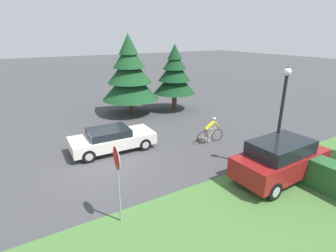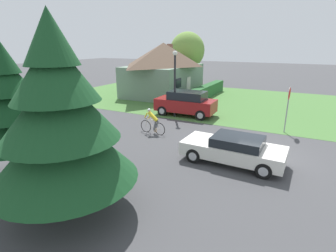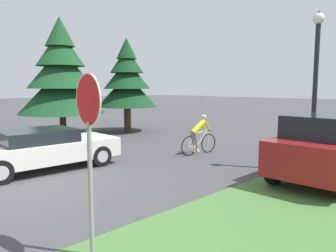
{
  "view_description": "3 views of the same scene",
  "coord_description": "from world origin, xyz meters",
  "px_view_note": "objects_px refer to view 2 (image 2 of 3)",
  "views": [
    {
      "loc": [
        11.6,
        -3.2,
        6.13
      ],
      "look_at": [
        -0.3,
        3.88,
        1.25
      ],
      "focal_mm": 28.0,
      "sensor_mm": 36.0,
      "label": 1
    },
    {
      "loc": [
        -12.58,
        -1.45,
        5.22
      ],
      "look_at": [
        -0.49,
        4.81,
        0.95
      ],
      "focal_mm": 28.0,
      "sensor_mm": 36.0,
      "label": 2
    },
    {
      "loc": [
        8.59,
        -3.29,
        2.6
      ],
      "look_at": [
        0.38,
        4.73,
        1.23
      ],
      "focal_mm": 35.0,
      "sensor_mm": 36.0,
      "label": 3
    }
  ],
  "objects_px": {
    "sedan_left_lane": "(233,149)",
    "stop_sign": "(288,100)",
    "street_lamp": "(175,76)",
    "deciduous_tree_right": "(187,51)",
    "cottage_house": "(164,68)",
    "cyclist": "(153,122)",
    "conifer_tall_far": "(10,106)",
    "parked_suv_right": "(186,103)",
    "conifer_tall_near": "(60,119)"
  },
  "relations": [
    {
      "from": "conifer_tall_near",
      "to": "conifer_tall_far",
      "type": "height_order",
      "value": "conifer_tall_near"
    },
    {
      "from": "cyclist",
      "to": "stop_sign",
      "type": "xyz_separation_m",
      "value": [
        3.9,
        -7.11,
        1.29
      ]
    },
    {
      "from": "sedan_left_lane",
      "to": "stop_sign",
      "type": "relative_size",
      "value": 1.63
    },
    {
      "from": "sedan_left_lane",
      "to": "deciduous_tree_right",
      "type": "xyz_separation_m",
      "value": [
        20.9,
        11.39,
        3.75
      ]
    },
    {
      "from": "conifer_tall_far",
      "to": "cyclist",
      "type": "bearing_deg",
      "value": -15.6
    },
    {
      "from": "stop_sign",
      "to": "street_lamp",
      "type": "xyz_separation_m",
      "value": [
        0.23,
        7.65,
        1.01
      ]
    },
    {
      "from": "sedan_left_lane",
      "to": "parked_suv_right",
      "type": "height_order",
      "value": "parked_suv_right"
    },
    {
      "from": "conifer_tall_far",
      "to": "deciduous_tree_right",
      "type": "height_order",
      "value": "deciduous_tree_right"
    },
    {
      "from": "conifer_tall_far",
      "to": "sedan_left_lane",
      "type": "bearing_deg",
      "value": -54.37
    },
    {
      "from": "street_lamp",
      "to": "conifer_tall_far",
      "type": "relative_size",
      "value": 0.9
    },
    {
      "from": "sedan_left_lane",
      "to": "conifer_tall_near",
      "type": "bearing_deg",
      "value": 60.22
    },
    {
      "from": "street_lamp",
      "to": "deciduous_tree_right",
      "type": "bearing_deg",
      "value": 20.25
    },
    {
      "from": "cottage_house",
      "to": "stop_sign",
      "type": "height_order",
      "value": "cottage_house"
    },
    {
      "from": "cottage_house",
      "to": "street_lamp",
      "type": "bearing_deg",
      "value": -147.18
    },
    {
      "from": "conifer_tall_far",
      "to": "deciduous_tree_right",
      "type": "bearing_deg",
      "value": 8.75
    },
    {
      "from": "parked_suv_right",
      "to": "street_lamp",
      "type": "bearing_deg",
      "value": 48.25
    },
    {
      "from": "sedan_left_lane",
      "to": "parked_suv_right",
      "type": "xyz_separation_m",
      "value": [
        6.72,
        5.29,
        0.29
      ]
    },
    {
      "from": "cottage_house",
      "to": "conifer_tall_far",
      "type": "xyz_separation_m",
      "value": [
        -19.05,
        -3.64,
        0.19
      ]
    },
    {
      "from": "street_lamp",
      "to": "conifer_tall_far",
      "type": "xyz_separation_m",
      "value": [
        -11.28,
        1.47,
        -0.06
      ]
    },
    {
      "from": "conifer_tall_near",
      "to": "deciduous_tree_right",
      "type": "bearing_deg",
      "value": 15.83
    },
    {
      "from": "cyclist",
      "to": "parked_suv_right",
      "type": "height_order",
      "value": "parked_suv_right"
    },
    {
      "from": "parked_suv_right",
      "to": "deciduous_tree_right",
      "type": "distance_m",
      "value": 15.82
    },
    {
      "from": "conifer_tall_near",
      "to": "conifer_tall_far",
      "type": "bearing_deg",
      "value": 77.44
    },
    {
      "from": "parked_suv_right",
      "to": "cottage_house",
      "type": "bearing_deg",
      "value": -52.54
    },
    {
      "from": "parked_suv_right",
      "to": "conifer_tall_far",
      "type": "bearing_deg",
      "value": 78.69
    },
    {
      "from": "conifer_tall_near",
      "to": "street_lamp",
      "type": "bearing_deg",
      "value": 10.12
    },
    {
      "from": "sedan_left_lane",
      "to": "cyclist",
      "type": "bearing_deg",
      "value": -17.59
    },
    {
      "from": "deciduous_tree_right",
      "to": "conifer_tall_near",
      "type": "bearing_deg",
      "value": -164.17
    },
    {
      "from": "parked_suv_right",
      "to": "stop_sign",
      "type": "relative_size",
      "value": 1.61
    },
    {
      "from": "stop_sign",
      "to": "conifer_tall_far",
      "type": "height_order",
      "value": "conifer_tall_far"
    },
    {
      "from": "cyclist",
      "to": "stop_sign",
      "type": "relative_size",
      "value": 0.64
    },
    {
      "from": "stop_sign",
      "to": "cottage_house",
      "type": "bearing_deg",
      "value": -116.93
    },
    {
      "from": "sedan_left_lane",
      "to": "cyclist",
      "type": "height_order",
      "value": "cyclist"
    },
    {
      "from": "stop_sign",
      "to": "street_lamp",
      "type": "distance_m",
      "value": 7.72
    },
    {
      "from": "cottage_house",
      "to": "deciduous_tree_right",
      "type": "distance_m",
      "value": 7.32
    },
    {
      "from": "conifer_tall_far",
      "to": "cottage_house",
      "type": "bearing_deg",
      "value": 10.82
    },
    {
      "from": "parked_suv_right",
      "to": "conifer_tall_far",
      "type": "height_order",
      "value": "conifer_tall_far"
    },
    {
      "from": "sedan_left_lane",
      "to": "stop_sign",
      "type": "distance_m",
      "value": 6.19
    },
    {
      "from": "cyclist",
      "to": "parked_suv_right",
      "type": "relative_size",
      "value": 0.4
    },
    {
      "from": "sedan_left_lane",
      "to": "parked_suv_right",
      "type": "distance_m",
      "value": 8.56
    },
    {
      "from": "conifer_tall_near",
      "to": "conifer_tall_far",
      "type": "xyz_separation_m",
      "value": [
        0.81,
        3.62,
        -0.16
      ]
    },
    {
      "from": "parked_suv_right",
      "to": "deciduous_tree_right",
      "type": "xyz_separation_m",
      "value": [
        14.18,
        6.09,
        3.46
      ]
    },
    {
      "from": "sedan_left_lane",
      "to": "street_lamp",
      "type": "relative_size",
      "value": 0.95
    },
    {
      "from": "street_lamp",
      "to": "cottage_house",
      "type": "bearing_deg",
      "value": 33.34
    },
    {
      "from": "parked_suv_right",
      "to": "conifer_tall_near",
      "type": "bearing_deg",
      "value": 95.4
    },
    {
      "from": "cottage_house",
      "to": "conifer_tall_far",
      "type": "distance_m",
      "value": 19.39
    },
    {
      "from": "cyclist",
      "to": "conifer_tall_near",
      "type": "height_order",
      "value": "conifer_tall_near"
    },
    {
      "from": "conifer_tall_far",
      "to": "deciduous_tree_right",
      "type": "relative_size",
      "value": 0.8
    },
    {
      "from": "conifer_tall_far",
      "to": "street_lamp",
      "type": "bearing_deg",
      "value": -7.4
    },
    {
      "from": "deciduous_tree_right",
      "to": "street_lamp",
      "type": "bearing_deg",
      "value": -159.75
    }
  ]
}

